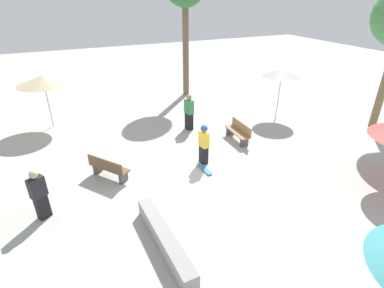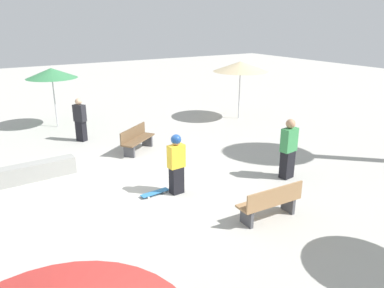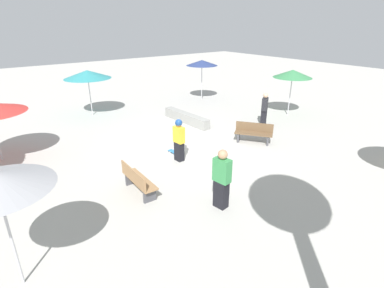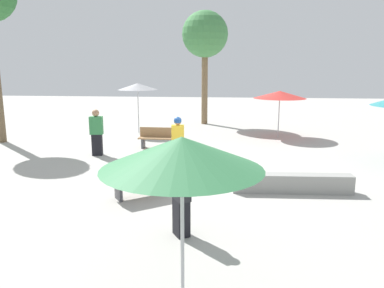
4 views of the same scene
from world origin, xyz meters
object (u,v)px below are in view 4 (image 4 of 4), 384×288
(bench_near, at_px, (142,181))
(bench_far, at_px, (158,138))
(shade_umbrella_grey, at_px, (138,87))
(skateboard, at_px, (193,163))
(concrete_ledge, at_px, (292,183))
(bystander_watching, at_px, (97,133))
(bystander_far, at_px, (181,197))
(skater_main, at_px, (178,138))
(shade_umbrella_green, at_px, (182,153))
(palm_tree_far_back, at_px, (205,36))
(shade_umbrella_red, at_px, (280,95))

(bench_near, distance_m, bench_far, 5.98)
(bench_far, distance_m, shade_umbrella_grey, 4.32)
(skateboard, relative_size, shade_umbrella_grey, 0.32)
(concrete_ledge, distance_m, bystander_watching, 7.70)
(bench_near, distance_m, bystander_watching, 5.23)
(skateboard, height_order, concrete_ledge, concrete_ledge)
(shade_umbrella_grey, distance_m, bystander_far, 12.28)
(skater_main, xyz_separation_m, shade_umbrella_green, (-1.20, 8.28, 1.40))
(skateboard, distance_m, shade_umbrella_grey, 7.27)
(shade_umbrella_grey, bearing_deg, bench_far, 115.55)
(shade_umbrella_green, bearing_deg, bystander_far, -82.28)
(concrete_ledge, height_order, bench_far, bench_far)
(shade_umbrella_grey, xyz_separation_m, bystander_watching, (0.40, 5.01, -1.48))
(skateboard, relative_size, palm_tree_far_back, 0.13)
(concrete_ledge, distance_m, shade_umbrella_green, 6.22)
(skateboard, relative_size, shade_umbrella_green, 0.33)
(bench_near, height_order, shade_umbrella_red, shade_umbrella_red)
(bench_near, bearing_deg, bystander_watching, 86.18)
(concrete_ledge, height_order, bystander_far, bystander_far)
(skateboard, bearing_deg, bench_far, 118.80)
(skater_main, distance_m, bench_near, 3.66)
(concrete_ledge, xyz_separation_m, bench_far, (4.66, -5.21, 0.17))
(shade_umbrella_grey, bearing_deg, concrete_ledge, 126.04)
(skateboard, bearing_deg, shade_umbrella_grey, 114.13)
(bystander_watching, bearing_deg, shade_umbrella_red, 23.44)
(shade_umbrella_green, bearing_deg, skater_main, -81.78)
(shade_umbrella_green, height_order, bystander_watching, shade_umbrella_green)
(bench_near, distance_m, shade_umbrella_grey, 9.91)
(bench_near, bearing_deg, bench_far, 60.77)
(shade_umbrella_red, relative_size, bystander_far, 1.52)
(bystander_watching, height_order, bystander_far, bystander_watching)
(skateboard, xyz_separation_m, bystander_watching, (3.77, -1.01, 0.82))
(skateboard, xyz_separation_m, shade_umbrella_grey, (3.37, -6.02, 2.30))
(skater_main, height_order, shade_umbrella_grey, shade_umbrella_grey)
(palm_tree_far_back, distance_m, bystander_far, 15.71)
(bench_near, bearing_deg, palm_tree_far_back, 50.60)
(palm_tree_far_back, bearing_deg, skater_main, 88.05)
(shade_umbrella_grey, xyz_separation_m, palm_tree_far_back, (-3.14, -3.51, 2.71))
(bench_far, distance_m, palm_tree_far_back, 8.52)
(skateboard, xyz_separation_m, shade_umbrella_green, (-0.65, 8.08, 2.22))
(palm_tree_far_back, height_order, bystander_watching, palm_tree_far_back)
(bench_near, relative_size, shade_umbrella_grey, 0.61)
(shade_umbrella_red, distance_m, bystander_watching, 8.76)
(bench_far, bearing_deg, concrete_ledge, 133.47)
(skater_main, distance_m, shade_umbrella_red, 6.89)
(shade_umbrella_green, bearing_deg, palm_tree_far_back, -87.14)
(concrete_ledge, distance_m, bench_near, 4.03)
(concrete_ledge, bearing_deg, bench_far, -48.19)
(concrete_ledge, bearing_deg, shade_umbrella_red, -94.48)
(skater_main, bearing_deg, bench_near, -101.83)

